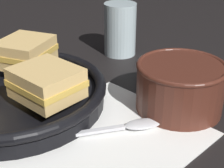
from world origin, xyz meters
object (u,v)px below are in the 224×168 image
spoon (127,126)px  sandwich_far_left (47,83)px  soup_bowl (180,84)px  skillet (14,94)px  drinking_glass (120,29)px  sandwich_near_left (25,52)px

spoon → sandwich_far_left: bearing=150.9°
soup_bowl → skillet: soup_bowl is taller
sandwich_far_left → drinking_glass: drinking_glass is taller
drinking_glass → sandwich_far_left: bearing=-150.0°
sandwich_far_left → drinking_glass: bearing=30.0°
spoon → drinking_glass: (0.19, 0.25, 0.05)m
soup_bowl → drinking_glass: 0.26m
soup_bowl → sandwich_near_left: size_ratio=1.15×
spoon → sandwich_near_left: (-0.05, 0.23, 0.06)m
drinking_glass → soup_bowl: bearing=-107.3°
sandwich_far_left → drinking_glass: 0.30m
spoon → sandwich_near_left: size_ratio=1.39×
soup_bowl → spoon: size_ratio=0.83×
skillet → drinking_glass: bearing=14.6°
soup_bowl → skillet: 0.27m
spoon → sandwich_near_left: bearing=124.1°
drinking_glass → sandwich_near_left: bearing=-176.4°
skillet → drinking_glass: size_ratio=2.68×
sandwich_near_left → sandwich_far_left: bearing=-102.0°
soup_bowl → skillet: bearing=139.8°
skillet → sandwich_near_left: 0.09m
soup_bowl → sandwich_near_left: bearing=123.2°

